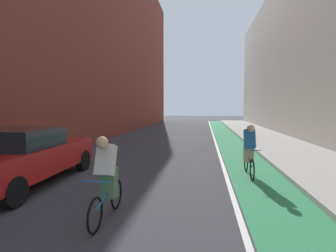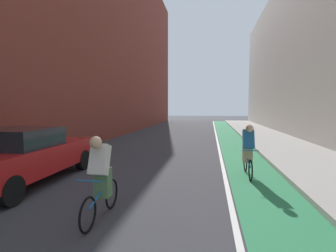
# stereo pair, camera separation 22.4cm
# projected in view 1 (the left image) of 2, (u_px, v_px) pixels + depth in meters

# --- Properties ---
(ground_plane) EXTENTS (97.28, 97.28, 0.00)m
(ground_plane) POSITION_uv_depth(u_px,v_px,m) (174.00, 143.00, 15.04)
(ground_plane) COLOR #38383D
(bike_lane_paint) EXTENTS (1.60, 44.22, 0.00)m
(bike_lane_paint) POSITION_uv_depth(u_px,v_px,m) (229.00, 140.00, 16.55)
(bike_lane_paint) COLOR #2D8451
(bike_lane_paint) RESTS_ON ground
(lane_divider_stripe) EXTENTS (0.12, 44.22, 0.00)m
(lane_divider_stripe) POSITION_uv_depth(u_px,v_px,m) (215.00, 139.00, 16.68)
(lane_divider_stripe) COLOR white
(lane_divider_stripe) RESTS_ON ground
(sidewalk_right) EXTENTS (3.34, 44.22, 0.14)m
(sidewalk_right) POSITION_uv_depth(u_px,v_px,m) (269.00, 139.00, 16.20)
(sidewalk_right) COLOR #A8A59E
(sidewalk_right) RESTS_ON ground
(building_facade_left) EXTENTS (4.15, 44.22, 16.26)m
(building_facade_left) POSITION_uv_depth(u_px,v_px,m) (90.00, 18.00, 17.24)
(building_facade_left) COLOR brown
(building_facade_left) RESTS_ON ground
(building_facade_right) EXTENTS (2.40, 40.22, 12.49)m
(building_facade_right) POSITION_uv_depth(u_px,v_px,m) (308.00, 46.00, 17.32)
(building_facade_right) COLOR #B2ADA3
(building_facade_right) RESTS_ON ground
(parked_sedan_red) EXTENTS (2.06, 4.38, 1.53)m
(parked_sedan_red) POSITION_uv_depth(u_px,v_px,m) (25.00, 155.00, 6.96)
(parked_sedan_red) COLOR red
(parked_sedan_red) RESTS_ON ground
(cyclist_mid) EXTENTS (0.48, 1.66, 1.58)m
(cyclist_mid) POSITION_uv_depth(u_px,v_px,m) (107.00, 175.00, 4.74)
(cyclist_mid) COLOR black
(cyclist_mid) RESTS_ON ground
(cyclist_trailing) EXTENTS (0.48, 1.66, 1.59)m
(cyclist_trailing) POSITION_uv_depth(u_px,v_px,m) (249.00, 148.00, 7.82)
(cyclist_trailing) COLOR black
(cyclist_trailing) RESTS_ON ground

